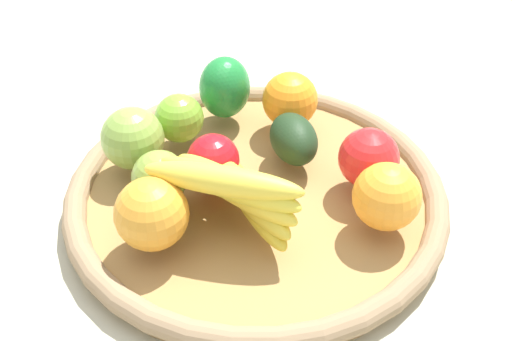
% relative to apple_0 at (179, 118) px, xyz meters
% --- Properties ---
extents(ground_plane, '(2.40, 2.40, 0.00)m').
position_rel_apple_0_xyz_m(ground_plane, '(0.08, 0.11, -0.07)').
color(ground_plane, '#B9B699').
rests_on(ground_plane, ground).
extents(basket, '(0.48, 0.48, 0.04)m').
position_rel_apple_0_xyz_m(basket, '(0.08, 0.11, -0.05)').
color(basket, '#A37C46').
rests_on(basket, ground_plane).
extents(apple_0, '(0.09, 0.09, 0.07)m').
position_rel_apple_0_xyz_m(apple_0, '(0.00, 0.00, 0.00)').
color(apple_0, '#77AF30').
rests_on(apple_0, basket).
extents(banana_bunch, '(0.17, 0.18, 0.09)m').
position_rel_apple_0_xyz_m(banana_bunch, '(0.15, 0.10, 0.01)').
color(banana_bunch, yellow).
rests_on(banana_bunch, basket).
extents(orange_1, '(0.11, 0.11, 0.08)m').
position_rel_apple_0_xyz_m(orange_1, '(0.19, 0.01, 0.01)').
color(orange_1, orange).
rests_on(orange_1, basket).
extents(orange_2, '(0.11, 0.11, 0.08)m').
position_rel_apple_0_xyz_m(orange_2, '(-0.05, 0.14, 0.01)').
color(orange_2, orange).
rests_on(orange_2, basket).
extents(apple_1, '(0.09, 0.09, 0.06)m').
position_rel_apple_0_xyz_m(apple_1, '(0.09, 0.06, -0.00)').
color(apple_1, red).
rests_on(apple_1, basket).
extents(apple_2, '(0.10, 0.10, 0.07)m').
position_rel_apple_0_xyz_m(apple_2, '(0.07, 0.25, 0.00)').
color(apple_2, red).
rests_on(apple_2, basket).
extents(apple_3, '(0.08, 0.08, 0.08)m').
position_rel_apple_0_xyz_m(apple_3, '(0.06, -0.05, 0.01)').
color(apple_3, '#83A844').
rests_on(apple_3, basket).
extents(orange_0, '(0.11, 0.11, 0.08)m').
position_rel_apple_0_xyz_m(orange_0, '(0.14, 0.26, 0.01)').
color(orange_0, orange).
rests_on(orange_0, basket).
extents(apple_4, '(0.09, 0.09, 0.07)m').
position_rel_apple_0_xyz_m(apple_4, '(0.12, 0.00, 0.00)').
color(apple_4, '#85A33D').
rests_on(apple_4, basket).
extents(bell_pepper, '(0.09, 0.09, 0.09)m').
position_rel_apple_0_xyz_m(bell_pepper, '(-0.06, 0.05, 0.01)').
color(bell_pepper, '#1F8136').
rests_on(bell_pepper, basket).
extents(avocado, '(0.10, 0.09, 0.06)m').
position_rel_apple_0_xyz_m(avocado, '(0.03, 0.15, -0.00)').
color(avocado, '#1E361B').
rests_on(avocado, basket).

